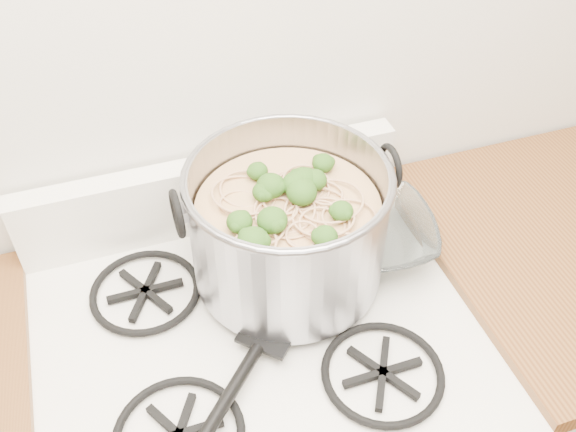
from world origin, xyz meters
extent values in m
plane|color=silver|center=(0.00, 1.60, 1.35)|extent=(3.60, 0.00, 3.60)
cube|color=white|center=(0.00, 1.27, 0.88)|extent=(0.76, 0.65, 0.04)
cube|color=black|center=(0.00, 1.27, 0.91)|extent=(0.60, 0.56, 0.02)
cylinder|color=#9898A1|center=(0.09, 1.37, 1.04)|extent=(0.34, 0.34, 0.23)
torus|color=#9898A1|center=(0.09, 1.37, 1.15)|extent=(0.36, 0.36, 0.01)
torus|color=black|center=(-0.09, 1.37, 1.12)|extent=(0.01, 0.08, 0.08)
torus|color=black|center=(0.28, 1.37, 1.12)|extent=(0.01, 0.08, 0.08)
cylinder|color=tan|center=(0.09, 1.37, 1.01)|extent=(0.32, 0.32, 0.16)
sphere|color=#285115|center=(0.09, 1.37, 1.11)|extent=(0.04, 0.04, 0.04)
sphere|color=#285115|center=(0.09, 1.37, 1.11)|extent=(0.04, 0.04, 0.04)
sphere|color=#285115|center=(0.09, 1.37, 1.11)|extent=(0.04, 0.04, 0.04)
sphere|color=#285115|center=(0.09, 1.37, 1.11)|extent=(0.04, 0.04, 0.04)
sphere|color=#285115|center=(0.09, 1.37, 1.11)|extent=(0.04, 0.04, 0.04)
sphere|color=#285115|center=(0.09, 1.37, 1.11)|extent=(0.04, 0.04, 0.04)
sphere|color=#285115|center=(0.09, 1.37, 1.11)|extent=(0.04, 0.04, 0.04)
sphere|color=#285115|center=(0.09, 1.37, 1.11)|extent=(0.04, 0.04, 0.04)
sphere|color=#285115|center=(0.09, 1.37, 1.11)|extent=(0.04, 0.04, 0.04)
sphere|color=#285115|center=(0.09, 1.37, 1.11)|extent=(0.04, 0.04, 0.04)
sphere|color=#285115|center=(0.09, 1.37, 1.11)|extent=(0.04, 0.04, 0.04)
sphere|color=#285115|center=(0.09, 1.37, 1.11)|extent=(0.04, 0.04, 0.04)
sphere|color=#285115|center=(0.09, 1.37, 1.11)|extent=(0.04, 0.04, 0.04)
imported|color=white|center=(0.26, 1.38, 0.94)|extent=(0.12, 0.12, 0.02)
camera|label=1|loc=(-0.17, 0.61, 1.82)|focal=40.00mm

